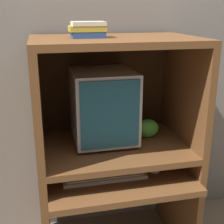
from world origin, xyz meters
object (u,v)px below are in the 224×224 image
at_px(crt_monitor, 103,106).
at_px(snack_bag, 147,128).
at_px(keyboard, 105,176).
at_px(mouse, 155,171).
at_px(book_stack, 88,30).

xyz_separation_m(crt_monitor, snack_bag, (0.28, -0.00, -0.17)).
relative_size(keyboard, mouse, 7.80).
bearing_deg(book_stack, crt_monitor, 39.43).
bearing_deg(snack_bag, book_stack, -168.98).
relative_size(snack_bag, book_stack, 0.75).
relative_size(crt_monitor, snack_bag, 3.07).
distance_m(mouse, book_stack, 0.89).
bearing_deg(keyboard, mouse, -2.70).
bearing_deg(crt_monitor, mouse, -39.97).
xyz_separation_m(crt_monitor, mouse, (0.26, -0.22, -0.35)).
distance_m(snack_bag, book_stack, 0.72).
relative_size(mouse, book_stack, 0.32).
relative_size(mouse, snack_bag, 0.43).
bearing_deg(book_stack, snack_bag, 11.02).
xyz_separation_m(keyboard, mouse, (0.30, -0.01, 0.00)).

